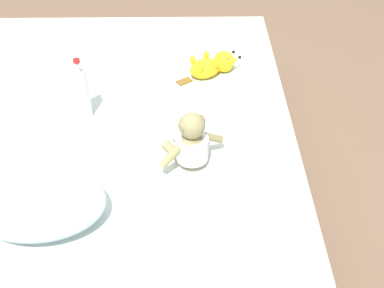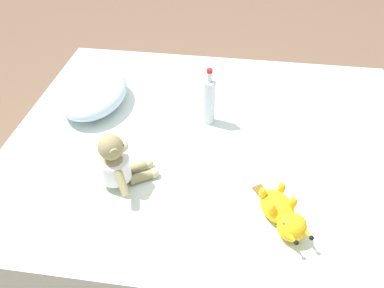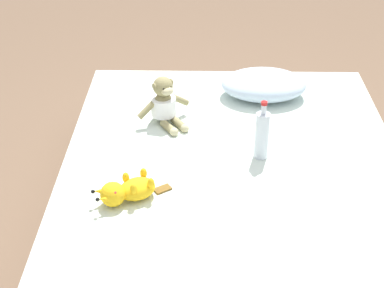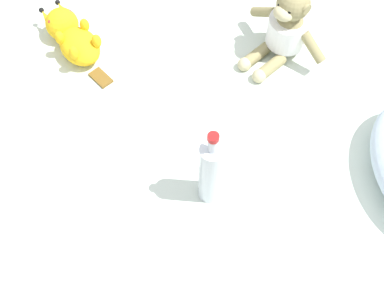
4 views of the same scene
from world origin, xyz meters
name	(u,v)px [view 1 (image 1 of 4)]	position (x,y,z in m)	size (l,w,h in m)	color
ground_plane	(123,176)	(0.00, 0.00, 0.00)	(16.00, 16.00, 0.00)	brown
bed	(120,146)	(0.00, 0.00, 0.19)	(1.54, 1.84, 0.38)	#B2B2B7
pillow	(40,204)	(0.18, 0.60, 0.45)	(0.44, 0.32, 0.14)	silver
plush_monkey	(190,143)	(-0.32, 0.33, 0.48)	(0.25, 0.25, 0.24)	#8E8456
plush_yellow_creature	(213,65)	(-0.43, -0.30, 0.43)	(0.31, 0.21, 0.10)	yellow
glass_bottle	(82,94)	(0.12, 0.03, 0.50)	(0.06, 0.06, 0.28)	silver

